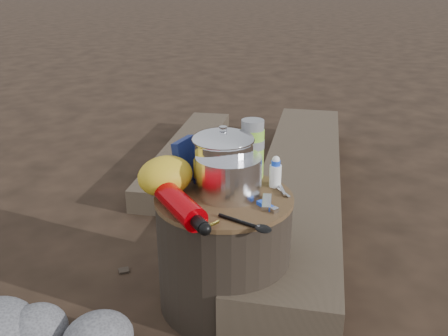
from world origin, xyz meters
TOP-DOWN VIEW (x-y plane):
  - ground at (0.00, 0.00)m, footprint 60.00×60.00m
  - stump at (0.00, 0.00)m, footprint 0.42×0.42m
  - log_main at (0.77, 0.37)m, footprint 1.85×1.59m
  - log_small at (0.65, 1.12)m, footprint 1.18×1.06m
  - foil_windscreen at (0.02, 0.00)m, footprint 0.20×0.20m
  - camping_pot at (0.04, 0.05)m, footprint 0.19×0.19m
  - fuel_bottle at (-0.18, -0.02)m, footprint 0.12×0.29m
  - thermos at (0.17, 0.06)m, footprint 0.08×0.08m
  - travel_mug at (0.12, 0.13)m, footprint 0.09×0.09m
  - stuff_sack at (-0.13, 0.13)m, footprint 0.18×0.14m
  - food_pouch at (-0.01, 0.18)m, footprint 0.11×0.07m
  - lighter at (0.04, -0.14)m, footprint 0.02×0.08m
  - multitool at (0.06, -0.12)m, footprint 0.08×0.08m
  - pot_grabber at (0.16, -0.08)m, footprint 0.08×0.12m
  - spork at (-0.08, -0.16)m, footprint 0.08×0.16m
  - squeeze_bottle at (0.17, -0.05)m, footprint 0.04×0.04m

SIDE VIEW (x-z plane):
  - ground at x=0.00m, z-range 0.00..0.00m
  - log_small at x=0.65m, z-range 0.00..0.11m
  - log_main at x=0.77m, z-range 0.00..0.18m
  - stump at x=0.00m, z-range 0.00..0.39m
  - pot_grabber at x=0.16m, z-range 0.39..0.40m
  - spork at x=-0.08m, z-range 0.39..0.40m
  - multitool at x=0.06m, z-range 0.39..0.40m
  - lighter at x=0.04m, z-range 0.39..0.40m
  - fuel_bottle at x=-0.18m, z-range 0.39..0.46m
  - squeeze_bottle at x=0.17m, z-range 0.39..0.48m
  - stuff_sack at x=-0.13m, z-range 0.39..0.51m
  - foil_windscreen at x=0.02m, z-range 0.39..0.51m
  - travel_mug at x=0.12m, z-range 0.39..0.52m
  - food_pouch at x=-0.01m, z-range 0.39..0.53m
  - camping_pot at x=0.04m, z-range 0.39..0.58m
  - thermos at x=0.17m, z-range 0.39..0.58m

